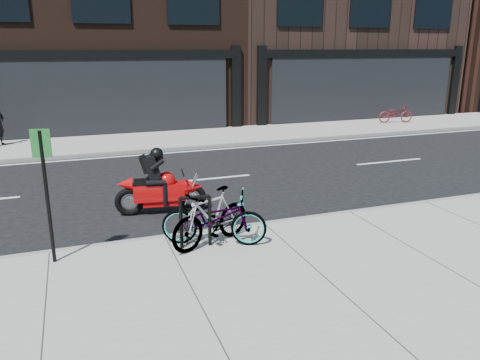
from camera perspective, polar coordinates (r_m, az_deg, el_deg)
name	(u,v)px	position (r m, az deg, el deg)	size (l,w,h in m)	color
ground	(232,200)	(11.18, -0.96, -2.50)	(120.00, 120.00, 0.00)	black
sidewalk_near	(346,301)	(7.00, 12.81, -14.14)	(60.00, 6.00, 0.13)	gray
sidewalk_far	(168,140)	(18.44, -8.80, 4.88)	(60.00, 3.50, 0.13)	gray
bike_rack	(195,217)	(8.18, -5.47, -4.50)	(0.56, 0.12, 0.95)	black
bicycle_front	(214,218)	(8.28, -3.20, -4.66)	(0.65, 1.87, 0.98)	gray
bicycle_rear	(211,217)	(8.26, -3.54, -4.56)	(0.48, 1.70, 1.02)	gray
motorcycle	(164,187)	(10.29, -9.19, -0.81)	(1.99, 0.67, 1.49)	black
bicycle_far	(396,114)	(23.11, 18.44, 7.69)	(0.56, 1.61, 0.85)	maroon
sign_post	(46,185)	(7.93, -22.60, -0.56)	(0.29, 0.08, 2.20)	black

